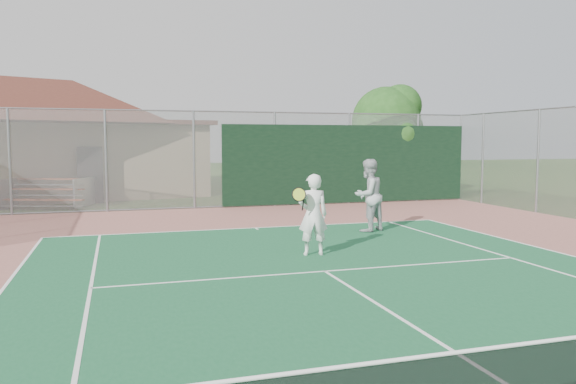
# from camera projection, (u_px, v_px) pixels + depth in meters

# --- Properties ---
(back_fence) EXTENTS (20.08, 0.11, 3.53)m
(back_fence) POSITION_uv_depth(u_px,v_px,m) (278.00, 162.00, 20.96)
(back_fence) COLOR gray
(back_fence) RESTS_ON ground
(side_fence_right) EXTENTS (0.08, 9.00, 3.50)m
(side_fence_right) POSITION_uv_depth(u_px,v_px,m) (538.00, 161.00, 18.98)
(side_fence_right) COLOR gray
(side_fence_right) RESTS_ON ground
(clubhouse) EXTENTS (15.48, 11.79, 6.03)m
(clubhouse) POSITION_uv_depth(u_px,v_px,m) (43.00, 127.00, 25.11)
(clubhouse) COLOR tan
(clubhouse) RESTS_ON ground
(bleachers) EXTENTS (3.41, 2.61, 1.07)m
(bleachers) POSITION_uv_depth(u_px,v_px,m) (45.00, 192.00, 20.49)
(bleachers) COLOR #B44D29
(bleachers) RESTS_ON ground
(tree) EXTENTS (3.46, 3.28, 4.82)m
(tree) POSITION_uv_depth(u_px,v_px,m) (388.00, 124.00, 23.82)
(tree) COLOR #332112
(tree) RESTS_ON ground
(player_white_front) EXTENTS (0.92, 0.66, 1.73)m
(player_white_front) POSITION_uv_depth(u_px,v_px,m) (313.00, 215.00, 11.85)
(player_white_front) COLOR white
(player_white_front) RESTS_ON ground
(player_grey_back) EXTENTS (1.16, 1.06, 1.94)m
(player_grey_back) POSITION_uv_depth(u_px,v_px,m) (368.00, 196.00, 14.99)
(player_grey_back) COLOR #AEB1B4
(player_grey_back) RESTS_ON ground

